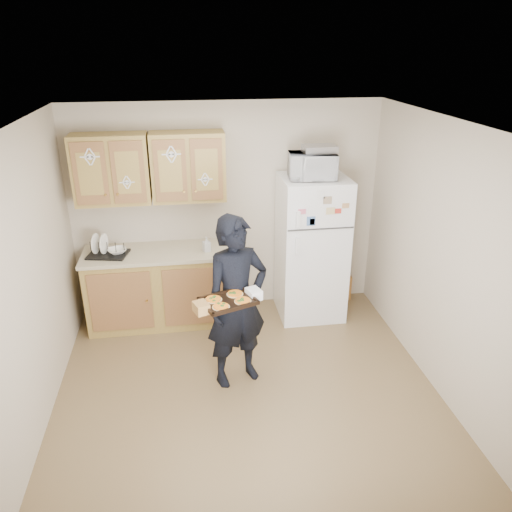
% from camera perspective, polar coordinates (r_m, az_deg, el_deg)
% --- Properties ---
extents(floor, '(3.60, 3.60, 0.00)m').
position_cam_1_polar(floor, '(4.95, -0.92, -15.31)').
color(floor, brown).
rests_on(floor, ground).
extents(ceiling, '(3.60, 3.60, 0.00)m').
position_cam_1_polar(ceiling, '(3.90, -1.17, 14.62)').
color(ceiling, silver).
rests_on(ceiling, wall_back).
extents(wall_back, '(3.60, 0.04, 2.50)m').
position_cam_1_polar(wall_back, '(5.94, -3.33, 5.31)').
color(wall_back, '#C0B19C').
rests_on(wall_back, floor).
extents(wall_front, '(3.60, 0.04, 2.50)m').
position_cam_1_polar(wall_front, '(2.79, 4.12, -18.22)').
color(wall_front, '#C0B19C').
rests_on(wall_front, floor).
extents(wall_left, '(0.04, 3.60, 2.50)m').
position_cam_1_polar(wall_left, '(4.44, -24.75, -3.45)').
color(wall_left, '#C0B19C').
rests_on(wall_left, floor).
extents(wall_right, '(0.04, 3.60, 2.50)m').
position_cam_1_polar(wall_right, '(4.83, 20.65, -0.65)').
color(wall_right, '#C0B19C').
rests_on(wall_right, floor).
extents(refrigerator, '(0.75, 0.70, 1.70)m').
position_cam_1_polar(refrigerator, '(5.90, 6.33, 0.91)').
color(refrigerator, white).
rests_on(refrigerator, floor).
extents(base_cabinet, '(1.60, 0.60, 0.86)m').
position_cam_1_polar(base_cabinet, '(5.95, -11.04, -3.65)').
color(base_cabinet, olive).
rests_on(base_cabinet, floor).
extents(countertop, '(1.64, 0.64, 0.04)m').
position_cam_1_polar(countertop, '(5.76, -11.38, 0.34)').
color(countertop, '#B4A98A').
rests_on(countertop, base_cabinet).
extents(upper_cab_left, '(0.80, 0.33, 0.75)m').
position_cam_1_polar(upper_cab_left, '(5.64, -16.22, 9.49)').
color(upper_cab_left, olive).
rests_on(upper_cab_left, wall_back).
extents(upper_cab_right, '(0.80, 0.33, 0.75)m').
position_cam_1_polar(upper_cab_right, '(5.59, -7.75, 10.09)').
color(upper_cab_right, olive).
rests_on(upper_cab_right, wall_back).
extents(cereal_box, '(0.20, 0.07, 0.32)m').
position_cam_1_polar(cereal_box, '(6.53, 9.93, -3.63)').
color(cereal_box, gold).
rests_on(cereal_box, floor).
extents(person, '(0.72, 0.60, 1.70)m').
position_cam_1_polar(person, '(4.67, -2.19, -5.33)').
color(person, black).
rests_on(person, floor).
extents(baking_tray, '(0.53, 0.47, 0.04)m').
position_cam_1_polar(baking_tray, '(4.33, -3.20, -5.23)').
color(baking_tray, black).
rests_on(baking_tray, person).
extents(pizza_front_left, '(0.15, 0.15, 0.02)m').
position_cam_1_polar(pizza_front_left, '(4.23, -4.03, -5.78)').
color(pizza_front_left, orange).
rests_on(pizza_front_left, baking_tray).
extents(pizza_front_right, '(0.15, 0.15, 0.02)m').
position_cam_1_polar(pizza_front_right, '(4.31, -1.52, -5.13)').
color(pizza_front_right, orange).
rests_on(pizza_front_right, baking_tray).
extents(pizza_back_left, '(0.15, 0.15, 0.02)m').
position_cam_1_polar(pizza_back_left, '(4.35, -4.88, -4.94)').
color(pizza_back_left, orange).
rests_on(pizza_back_left, baking_tray).
extents(pizza_back_right, '(0.15, 0.15, 0.02)m').
position_cam_1_polar(pizza_back_right, '(4.43, -2.43, -4.32)').
color(pizza_back_right, orange).
rests_on(pizza_back_right, baking_tray).
extents(microwave, '(0.54, 0.39, 0.28)m').
position_cam_1_polar(microwave, '(5.53, 6.44, 10.19)').
color(microwave, white).
rests_on(microwave, refrigerator).
extents(foil_pan, '(0.36, 0.25, 0.08)m').
position_cam_1_polar(foil_pan, '(5.54, 7.26, 12.06)').
color(foil_pan, '#B9B9C0').
rests_on(foil_pan, microwave).
extents(dish_rack, '(0.48, 0.40, 0.17)m').
position_cam_1_polar(dish_rack, '(5.75, -16.63, 0.86)').
color(dish_rack, black).
rests_on(dish_rack, countertop).
extents(bowl, '(0.26, 0.26, 0.05)m').
position_cam_1_polar(bowl, '(5.75, -15.60, 0.58)').
color(bowl, white).
rests_on(bowl, dish_rack).
extents(soap_bottle, '(0.10, 0.10, 0.17)m').
position_cam_1_polar(soap_bottle, '(5.64, -5.68, 1.35)').
color(soap_bottle, white).
rests_on(soap_bottle, countertop).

